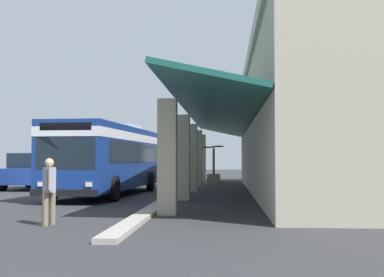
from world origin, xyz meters
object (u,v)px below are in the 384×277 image
object	(u,v)px
pedestrian	(49,188)
potted_palm	(214,175)
parked_suv_blue	(34,171)
transit_bus	(110,155)

from	to	relation	value
pedestrian	potted_palm	bearing A→B (deg)	171.03
parked_suv_blue	pedestrian	xyz separation A→B (m)	(15.13, 6.18, -0.08)
parked_suv_blue	potted_palm	world-z (taller)	potted_palm
potted_palm	parked_suv_blue	bearing A→B (deg)	-52.85
transit_bus	parked_suv_blue	world-z (taller)	transit_bus
parked_suv_blue	pedestrian	world-z (taller)	parked_suv_blue
transit_bus	parked_suv_blue	bearing A→B (deg)	-128.43
parked_suv_blue	pedestrian	distance (m)	16.34
transit_bus	pedestrian	bearing A→B (deg)	5.15
pedestrian	potted_palm	distance (m)	22.78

